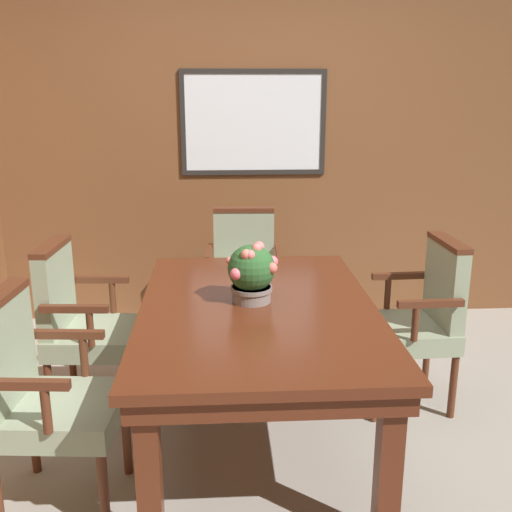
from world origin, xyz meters
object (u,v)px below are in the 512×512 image
Objects in this scene: chair_head_far at (244,273)px; chair_left_near at (41,392)px; chair_left_far at (82,321)px; chair_right_far at (419,315)px; potted_plant at (252,272)px; dining_table at (258,324)px.

chair_left_near is at bearing -117.34° from chair_head_far.
chair_head_far is 1.00× the size of chair_left_far.
chair_head_far and chair_right_far have the same top height.
chair_left_near is at bearing -154.02° from potted_plant.
chair_left_far is (-0.92, 0.40, -0.12)m from dining_table.
chair_head_far is 1.25m from chair_right_far.
chair_left_near is at bearing -69.75° from chair_right_far.
chair_right_far and chair_left_far have the same top height.
dining_table is at bearing -62.72° from chair_left_near.
dining_table is 1.75× the size of chair_left_near.
potted_plant is at bearing -59.06° from chair_left_near.
chair_head_far reaches higher than dining_table.
dining_table is 1.75× the size of chair_right_far.
potted_plant reaches higher than chair_left_near.
chair_right_far is at bearing -87.08° from chair_left_far.
chair_head_far is (-0.02, 1.19, -0.12)m from dining_table.
chair_left_near reaches higher than dining_table.
chair_left_near is 1.00× the size of chair_head_far.
chair_head_far is 1.00× the size of chair_right_far.
chair_left_far is 3.23× the size of potted_plant.
chair_left_near is 1.00× the size of chair_left_far.
chair_right_far is 1.05m from potted_plant.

